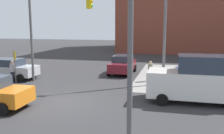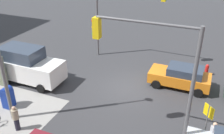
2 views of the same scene
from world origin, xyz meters
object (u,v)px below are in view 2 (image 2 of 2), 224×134
Objects in this scene: traffic_signal_se_corner at (122,7)px; traffic_signal_nw_corner at (152,62)px; fire_hydrant at (207,70)px; pedestrian_waiting at (16,118)px; street_lamp_corner at (4,44)px; mailbox_blue at (8,96)px; coupe_orange at (181,76)px; van_white_delivery at (26,65)px.

traffic_signal_nw_corner is at bearing 118.29° from traffic_signal_se_corner.
pedestrian_waiting reaches higher than fire_hydrant.
street_lamp_corner is at bearing 44.66° from fire_hydrant.
pedestrian_waiting is (-2.00, 1.50, 0.05)m from mailbox_blue.
mailbox_blue is 0.34× the size of coupe_orange.
mailbox_blue is at bearing 34.91° from coupe_orange.
street_lamp_corner is 1.48× the size of van_white_delivery.
street_lamp_corner is 1.89× the size of coupe_orange.
pedestrian_waiting is at bearing 79.75° from traffic_signal_se_corner.
traffic_signal_nw_corner is 10.81m from van_white_delivery.
pedestrian_waiting is (-3.10, 4.70, -0.47)m from van_white_delivery.
fire_hydrant is at bearing -153.99° from van_white_delivery.
mailbox_blue is 2.50m from pedestrian_waiting.
street_lamp_corner is 14.54m from fire_hydrant.
traffic_signal_nw_corner is at bearing -176.76° from mailbox_blue.
traffic_signal_se_corner is at bearing -112.78° from mailbox_blue.
coupe_orange is (-8.27, -7.26, -3.86)m from street_lamp_corner.
street_lamp_corner reaches higher than traffic_signal_se_corner.
traffic_signal_se_corner is at bearing 55.55° from pedestrian_waiting.
pedestrian_waiting is (1.99, 11.00, -3.85)m from traffic_signal_se_corner.
traffic_signal_nw_corner is 1.00× the size of traffic_signal_se_corner.
traffic_signal_se_corner is at bearing -128.91° from van_white_delivery.
traffic_signal_se_corner is 0.81× the size of street_lamp_corner.
fire_hydrant is (-7.21, 0.30, -4.17)m from traffic_signal_se_corner.
traffic_signal_nw_corner is 0.81× the size of street_lamp_corner.
fire_hydrant is (-2.37, -8.70, -4.11)m from traffic_signal_nw_corner.
street_lamp_corner is 5.64m from van_white_delivery.
traffic_signal_nw_corner is 9.64m from mailbox_blue.
pedestrian_waiting reaches higher than mailbox_blue.
pedestrian_waiting is (7.57, 8.18, -0.03)m from coupe_orange.
van_white_delivery is at bearing -71.09° from mailbox_blue.
street_lamp_corner is (7.53, 1.08, 0.10)m from traffic_signal_nw_corner.
traffic_signal_nw_corner is at bearing 74.79° from fire_hydrant.
street_lamp_corner is 8.51× the size of fire_hydrant.
coupe_orange is (-9.57, -6.68, 0.08)m from mailbox_blue.
traffic_signal_nw_corner reaches higher than coupe_orange.
traffic_signal_se_corner is (4.84, -9.00, 0.06)m from traffic_signal_nw_corner.
traffic_signal_se_corner is 10.44m from street_lamp_corner.
coupe_orange is at bearing 153.18° from traffic_signal_se_corner.
fire_hydrant is 0.22× the size of coupe_orange.
traffic_signal_se_corner is at bearing -2.38° from fire_hydrant.
fire_hydrant is at bearing 177.62° from traffic_signal_se_corner.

